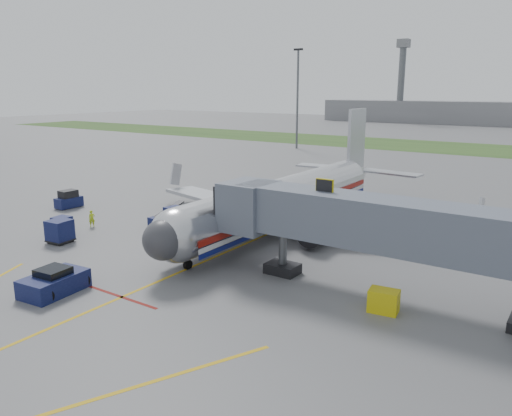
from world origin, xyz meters
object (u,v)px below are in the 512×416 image
Objects in this scene: airliner at (285,199)px; belt_loader at (165,219)px; pushback_tug at (54,282)px; ramp_worker at (92,219)px; baggage_tug at (69,200)px.

airliner is 11.51m from belt_loader.
pushback_tug is 15.46m from ramp_worker.
airliner is 8.74× the size of pushback_tug.
airliner reaches higher than belt_loader.
airliner is at bearing 27.75° from belt_loader.
belt_loader is at bearing 5.05° from baggage_tug.
pushback_tug is (-4.00, -21.11, -1.97)m from airliner.
baggage_tug is at bearing -164.43° from airliner.
ramp_worker is (8.33, -3.52, -0.06)m from baggage_tug.
baggage_tug is at bearing -174.95° from belt_loader.
pushback_tug reaches higher than ramp_worker.
pushback_tug is 2.64× the size of ramp_worker.
airliner is 23.04× the size of ramp_worker.
belt_loader reaches higher than ramp_worker.
baggage_tug is 0.71× the size of belt_loader.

